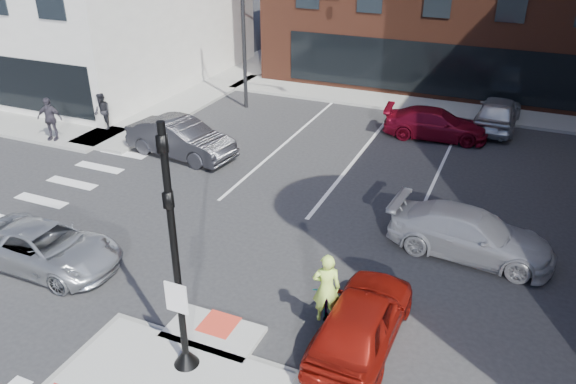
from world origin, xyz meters
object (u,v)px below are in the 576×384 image
at_px(red_sedan, 362,320).
at_px(pedestrian_b, 50,119).
at_px(bg_car_silver, 498,112).
at_px(pedestrian_a, 102,112).
at_px(silver_suv, 45,247).
at_px(bg_car_dark, 181,138).
at_px(cyclist, 326,308).
at_px(white_pickup, 470,234).
at_px(bg_car_red, 436,124).

xyz_separation_m(red_sedan, pedestrian_b, (-16.78, 7.21, 0.39)).
relative_size(bg_car_silver, pedestrian_a, 2.69).
xyz_separation_m(silver_suv, bg_car_silver, (11.23, 17.68, 0.14)).
xyz_separation_m(silver_suv, bg_car_dark, (-0.92, 8.68, 0.16)).
distance_m(cyclist, pedestrian_a, 17.23).
relative_size(white_pickup, pedestrian_a, 2.84).
xyz_separation_m(bg_car_silver, pedestrian_b, (-18.41, -10.00, 0.34)).
bearing_deg(pedestrian_b, bg_car_red, 8.87).
xyz_separation_m(silver_suv, pedestrian_a, (-5.91, 9.68, 0.37)).
xyz_separation_m(cyclist, pedestrian_b, (-15.84, 7.20, 0.35)).
bearing_deg(bg_car_dark, silver_suv, -166.38).
bearing_deg(bg_car_dark, bg_car_silver, -45.90).
height_order(silver_suv, cyclist, cyclist).
relative_size(red_sedan, pedestrian_a, 2.52).
distance_m(red_sedan, bg_car_silver, 17.29).
relative_size(bg_car_dark, bg_car_red, 1.04).
height_order(silver_suv, pedestrian_b, pedestrian_b).
height_order(silver_suv, red_sedan, red_sedan).
bearing_deg(bg_car_silver, red_sedan, 86.84).
relative_size(silver_suv, pedestrian_b, 2.39).
distance_m(silver_suv, red_sedan, 9.60).
height_order(silver_suv, white_pickup, white_pickup).
bearing_deg(bg_car_dark, pedestrian_a, 86.24).
distance_m(bg_car_red, cyclist, 14.72).
distance_m(bg_car_silver, pedestrian_a, 18.91).
distance_m(white_pickup, pedestrian_b, 18.77).
xyz_separation_m(red_sedan, cyclist, (-0.94, 0.01, 0.04)).
height_order(bg_car_dark, pedestrian_b, pedestrian_b).
xyz_separation_m(white_pickup, bg_car_red, (-2.77, 9.52, -0.04)).
distance_m(silver_suv, bg_car_dark, 8.73).
xyz_separation_m(bg_car_dark, bg_car_silver, (12.15, 9.00, -0.01)).
xyz_separation_m(bg_car_red, pedestrian_a, (-14.61, -5.52, 0.34)).
xyz_separation_m(silver_suv, red_sedan, (9.59, 0.47, 0.09)).
distance_m(silver_suv, pedestrian_b, 10.53).
bearing_deg(bg_car_red, silver_suv, 144.48).
bearing_deg(silver_suv, bg_car_silver, -32.83).
height_order(silver_suv, bg_car_dark, bg_car_dark).
bearing_deg(red_sedan, cyclist, 0.27).
distance_m(silver_suv, bg_car_silver, 20.94).
bearing_deg(cyclist, bg_car_silver, -119.63).
height_order(bg_car_red, cyclist, cyclist).
height_order(white_pickup, bg_car_red, white_pickup).
bearing_deg(bg_car_red, white_pickup, -169.50).
bearing_deg(white_pickup, bg_car_red, 20.91).
height_order(red_sedan, bg_car_dark, bg_car_dark).
distance_m(pedestrian_a, pedestrian_b, 2.38).
xyz_separation_m(bg_car_dark, bg_car_red, (9.62, 6.52, -0.13)).
relative_size(white_pickup, pedestrian_b, 2.52).
distance_m(white_pickup, pedestrian_a, 17.84).
bearing_deg(cyclist, pedestrian_b, -45.56).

